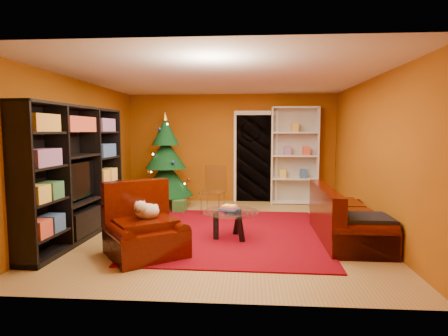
# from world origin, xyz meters

# --- Properties ---
(floor) EXTENTS (5.00, 5.50, 0.05)m
(floor) POSITION_xyz_m (0.00, 0.00, -0.03)
(floor) COLOR #9F7A40
(floor) RESTS_ON ground
(ceiling) EXTENTS (5.00, 5.50, 0.05)m
(ceiling) POSITION_xyz_m (0.00, 0.00, 2.62)
(ceiling) COLOR silver
(ceiling) RESTS_ON wall_back
(wall_back) EXTENTS (5.00, 0.05, 2.60)m
(wall_back) POSITION_xyz_m (0.00, 2.77, 1.30)
(wall_back) COLOR #944E0C
(wall_back) RESTS_ON ground
(wall_left) EXTENTS (0.05, 5.50, 2.60)m
(wall_left) POSITION_xyz_m (-2.52, 0.00, 1.30)
(wall_left) COLOR #944E0C
(wall_left) RESTS_ON ground
(wall_right) EXTENTS (0.05, 5.50, 2.60)m
(wall_right) POSITION_xyz_m (2.52, 0.00, 1.30)
(wall_right) COLOR #944E0C
(wall_right) RESTS_ON ground
(doorway) EXTENTS (1.06, 0.60, 2.16)m
(doorway) POSITION_xyz_m (0.60, 2.73, 1.05)
(doorway) COLOR black
(doorway) RESTS_ON floor
(rug) EXTENTS (2.99, 3.47, 0.02)m
(rug) POSITION_xyz_m (0.21, -0.20, 0.01)
(rug) COLOR #6F020D
(rug) RESTS_ON floor
(media_unit) EXTENTS (0.54, 2.76, 2.11)m
(media_unit) POSITION_xyz_m (-2.27, -0.66, 1.05)
(media_unit) COLOR black
(media_unit) RESTS_ON floor
(christmas_tree) EXTENTS (1.28, 1.28, 2.16)m
(christmas_tree) POSITION_xyz_m (-1.43, 1.96, 1.05)
(christmas_tree) COLOR black
(christmas_tree) RESTS_ON floor
(gift_box_teal) EXTENTS (0.34, 0.34, 0.28)m
(gift_box_teal) POSITION_xyz_m (-1.72, 2.06, 0.14)
(gift_box_teal) COLOR teal
(gift_box_teal) RESTS_ON floor
(gift_box_green) EXTENTS (0.28, 0.28, 0.26)m
(gift_box_green) POSITION_xyz_m (-1.02, 1.42, 0.13)
(gift_box_green) COLOR #285B25
(gift_box_green) RESTS_ON floor
(gift_box_red) EXTENTS (0.28, 0.28, 0.23)m
(gift_box_red) POSITION_xyz_m (-1.30, 2.59, 0.11)
(gift_box_red) COLOR maroon
(gift_box_red) RESTS_ON floor
(white_bookshelf) EXTENTS (1.09, 0.41, 2.34)m
(white_bookshelf) POSITION_xyz_m (1.51, 2.57, 1.14)
(white_bookshelf) COLOR white
(white_bookshelf) RESTS_ON floor
(armchair) EXTENTS (1.46, 1.46, 0.82)m
(armchair) POSITION_xyz_m (-0.96, -1.38, 0.41)
(armchair) COLOR #300701
(armchair) RESTS_ON rug
(dog) EXTENTS (0.50, 0.48, 0.27)m
(dog) POSITION_xyz_m (-0.95, -1.31, 0.61)
(dog) COLOR beige
(dog) RESTS_ON armchair
(sofa) EXTENTS (0.91, 1.99, 0.85)m
(sofa) POSITION_xyz_m (2.02, -0.42, 0.43)
(sofa) COLOR #300701
(sofa) RESTS_ON rug
(coffee_table) EXTENTS (1.15, 1.15, 0.56)m
(coffee_table) POSITION_xyz_m (0.18, -0.51, 0.23)
(coffee_table) COLOR gray
(coffee_table) RESTS_ON rug
(acrylic_chair) EXTENTS (0.56, 0.59, 0.90)m
(acrylic_chair) POSITION_xyz_m (-0.30, 1.30, 0.45)
(acrylic_chair) COLOR #66605B
(acrylic_chair) RESTS_ON rug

